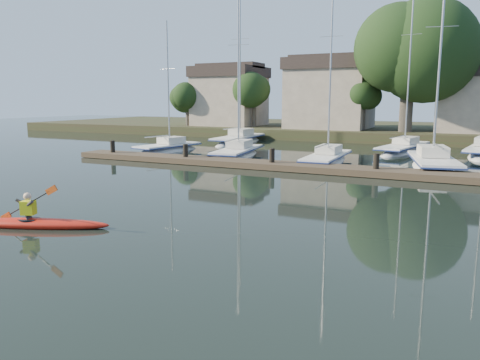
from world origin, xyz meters
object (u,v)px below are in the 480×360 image
at_px(dock, 321,168).
at_px(sailboat_1, 238,159).
at_px(kayak, 33,221).
at_px(sailboat_2, 327,165).
at_px(sailboat_3, 432,172).
at_px(sailboat_5, 239,145).
at_px(sailboat_0, 168,154).
at_px(sailboat_6, 403,154).

relative_size(dock, sailboat_1, 2.54).
bearing_deg(kayak, sailboat_2, 55.78).
bearing_deg(sailboat_1, kayak, -91.87).
xyz_separation_m(sailboat_3, sailboat_5, (-17.46, 9.70, 0.01)).
relative_size(dock, sailboat_5, 2.10).
height_order(sailboat_0, sailboat_1, sailboat_1).
height_order(sailboat_1, sailboat_6, sailboat_6).
height_order(dock, sailboat_2, sailboat_2).
relative_size(dock, sailboat_6, 2.25).
distance_m(dock, sailboat_5, 18.19).
distance_m(dock, sailboat_3, 6.93).
xyz_separation_m(kayak, sailboat_2, (4.34, 19.11, -0.36)).
xyz_separation_m(sailboat_2, sailboat_3, (6.33, 0.23, -0.04)).
bearing_deg(sailboat_3, sailboat_5, 139.18).
height_order(sailboat_0, sailboat_3, sailboat_3).
bearing_deg(sailboat_2, dock, -80.67).
distance_m(sailboat_0, sailboat_2, 13.05).
relative_size(sailboat_0, sailboat_1, 0.83).
distance_m(kayak, sailboat_2, 19.60).
relative_size(sailboat_1, sailboat_6, 0.89).
height_order(dock, sailboat_3, sailboat_3).
bearing_deg(sailboat_0, sailboat_5, 88.03).
relative_size(sailboat_2, sailboat_5, 0.84).
bearing_deg(sailboat_6, kayak, -95.72).
distance_m(sailboat_2, sailboat_3, 6.34).
relative_size(sailboat_2, sailboat_6, 0.90).
relative_size(sailboat_1, sailboat_3, 0.95).
xyz_separation_m(sailboat_0, sailboat_3, (19.33, -0.85, -0.03)).
relative_size(sailboat_1, sailboat_2, 0.99).
bearing_deg(sailboat_6, dock, -92.75).
distance_m(kayak, dock, 16.09).
height_order(kayak, sailboat_5, sailboat_5).
distance_m(sailboat_0, sailboat_3, 19.35).
height_order(sailboat_3, sailboat_5, sailboat_5).
height_order(kayak, dock, kayak).
relative_size(sailboat_5, sailboat_6, 1.07).
bearing_deg(kayak, sailboat_1, 75.23).
height_order(kayak, sailboat_3, sailboat_3).
bearing_deg(sailboat_5, kayak, -79.36).
distance_m(kayak, sailboat_3, 22.09).
bearing_deg(dock, sailboat_5, 130.76).
relative_size(kayak, sailboat_6, 0.32).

